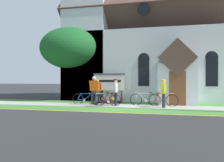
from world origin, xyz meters
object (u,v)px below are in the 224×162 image
at_px(church_sign, 109,83).
at_px(cyclist_in_red_jersey, 164,91).
at_px(cyclist_in_yellow_jersey, 116,90).
at_px(bicycle_yellow, 163,100).
at_px(yard_deciduous_tree, 70,48).
at_px(bicycle_red, 145,99).
at_px(bicycle_green, 103,98).
at_px(cyclist_in_blue_jersey, 97,90).
at_px(bicycle_silver, 107,100).
at_px(bicycle_black, 85,99).
at_px(cyclist_in_white_jersey, 94,88).

bearing_deg(church_sign, cyclist_in_red_jersey, -33.64).
bearing_deg(cyclist_in_yellow_jersey, bicycle_yellow, 6.07).
relative_size(cyclist_in_yellow_jersey, yard_deciduous_tree, 0.29).
relative_size(cyclist_in_red_jersey, yard_deciduous_tree, 0.29).
xyz_separation_m(bicycle_red, cyclist_in_red_jersey, (1.20, -1.06, 0.54)).
bearing_deg(bicycle_yellow, yard_deciduous_tree, 159.65).
bearing_deg(bicycle_yellow, cyclist_in_red_jersey, -85.71).
height_order(bicycle_green, cyclist_in_blue_jersey, cyclist_in_blue_jersey).
xyz_separation_m(bicycle_red, bicycle_yellow, (1.13, -0.16, -0.00)).
relative_size(bicycle_silver, yard_deciduous_tree, 0.29).
relative_size(bicycle_black, bicycle_yellow, 0.96).
bearing_deg(yard_deciduous_tree, cyclist_in_blue_jersey, -35.49).
height_order(church_sign, bicycle_black, church_sign).
bearing_deg(bicycle_green, cyclist_in_yellow_jersey, -28.52).
bearing_deg(bicycle_black, cyclist_in_red_jersey, -8.57).
bearing_deg(yard_deciduous_tree, bicycle_yellow, -20.35).
distance_m(cyclist_in_white_jersey, yard_deciduous_tree, 5.05).
relative_size(bicycle_black, yard_deciduous_tree, 0.30).
xyz_separation_m(church_sign, cyclist_in_blue_jersey, (-0.51, -1.05, -0.43)).
xyz_separation_m(bicycle_green, yard_deciduous_tree, (-3.37, 2.45, 3.62)).
bearing_deg(bicycle_red, yard_deciduous_tree, 157.50).
distance_m(cyclist_in_blue_jersey, yard_deciduous_tree, 4.66).
height_order(bicycle_black, cyclist_in_yellow_jersey, cyclist_in_yellow_jersey).
relative_size(cyclist_in_white_jersey, cyclist_in_yellow_jersey, 1.09).
height_order(cyclist_in_blue_jersey, yard_deciduous_tree, yard_deciduous_tree).
distance_m(bicycle_silver, cyclist_in_white_jersey, 1.31).
bearing_deg(bicycle_yellow, cyclist_in_yellow_jersey, -173.93).
bearing_deg(cyclist_in_red_jersey, bicycle_green, 163.86).
xyz_separation_m(bicycle_green, bicycle_yellow, (3.83, -0.22, 0.01)).
distance_m(bicycle_black, bicycle_yellow, 4.90).
relative_size(bicycle_red, yard_deciduous_tree, 0.33).
distance_m(church_sign, bicycle_yellow, 4.31).
height_order(cyclist_in_white_jersey, cyclist_in_blue_jersey, cyclist_in_white_jersey).
relative_size(bicycle_green, cyclist_in_blue_jersey, 1.11).
distance_m(bicycle_black, bicycle_green, 1.14).
bearing_deg(bicycle_black, church_sign, 60.15).
bearing_deg(bicycle_black, bicycle_yellow, 1.85).
relative_size(bicycle_silver, bicycle_green, 0.91).
bearing_deg(cyclist_in_red_jersey, bicycle_red, 138.44).
bearing_deg(cyclist_in_yellow_jersey, cyclist_in_white_jersey, 177.10).
distance_m(cyclist_in_red_jersey, cyclist_in_white_jersey, 4.41).
relative_size(church_sign, cyclist_in_red_jersey, 1.41).
bearing_deg(cyclist_in_white_jersey, cyclist_in_red_jersey, -8.80).
distance_m(bicycle_red, bicycle_green, 2.70).
relative_size(bicycle_silver, cyclist_in_white_jersey, 0.90).
relative_size(bicycle_yellow, cyclist_in_white_jersey, 0.98).
xyz_separation_m(cyclist_in_blue_jersey, cyclist_in_yellow_jersey, (1.49, -0.94, 0.04)).
bearing_deg(bicycle_red, cyclist_in_blue_jersey, 171.49).
height_order(bicycle_black, bicycle_yellow, bicycle_yellow).
relative_size(church_sign, yard_deciduous_tree, 0.41).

